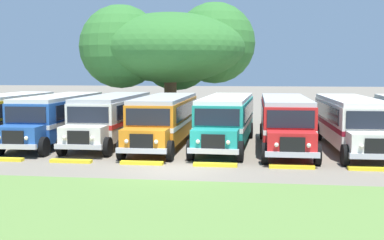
% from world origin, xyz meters
% --- Properties ---
extents(ground_plane, '(220.00, 220.00, 0.00)m').
position_xyz_m(ground_plane, '(0.00, 0.00, 0.00)').
color(ground_plane, slate).
extents(foreground_grass_strip, '(80.00, 8.11, 0.01)m').
position_xyz_m(foreground_grass_strip, '(0.00, -6.22, 0.00)').
color(foreground_grass_strip, olive).
rests_on(foreground_grass_strip, ground_plane).
extents(parked_bus_slot_0, '(2.83, 10.86, 2.82)m').
position_xyz_m(parked_bus_slot_0, '(-11.91, 6.99, 1.58)').
color(parked_bus_slot_0, yellow).
rests_on(parked_bus_slot_0, ground_plane).
extents(parked_bus_slot_1, '(2.80, 10.85, 2.82)m').
position_xyz_m(parked_bus_slot_1, '(-8.33, 7.14, 1.58)').
color(parked_bus_slot_1, '#23519E').
rests_on(parked_bus_slot_1, ground_plane).
extents(parked_bus_slot_2, '(2.68, 10.84, 2.82)m').
position_xyz_m(parked_bus_slot_2, '(-5.06, 7.49, 1.58)').
color(parked_bus_slot_2, silver).
rests_on(parked_bus_slot_2, ground_plane).
extents(parked_bus_slot_3, '(2.69, 10.84, 2.82)m').
position_xyz_m(parked_bus_slot_3, '(-1.75, 6.75, 1.58)').
color(parked_bus_slot_3, orange).
rests_on(parked_bus_slot_3, ground_plane).
extents(parked_bus_slot_4, '(3.07, 10.89, 2.82)m').
position_xyz_m(parked_bus_slot_4, '(1.81, 7.06, 1.58)').
color(parked_bus_slot_4, teal).
rests_on(parked_bus_slot_4, ground_plane).
extents(parked_bus_slot_5, '(2.72, 10.84, 2.82)m').
position_xyz_m(parked_bus_slot_5, '(5.10, 6.61, 1.58)').
color(parked_bus_slot_5, red).
rests_on(parked_bus_slot_5, ground_plane).
extents(parked_bus_slot_6, '(2.88, 10.86, 2.82)m').
position_xyz_m(parked_bus_slot_6, '(8.63, 6.65, 1.58)').
color(parked_bus_slot_6, silver).
rests_on(parked_bus_slot_6, ground_plane).
extents(curb_wheelstop_1, '(2.00, 0.36, 0.15)m').
position_xyz_m(curb_wheelstop_1, '(-8.52, 0.87, 0.07)').
color(curb_wheelstop_1, yellow).
rests_on(curb_wheelstop_1, ground_plane).
extents(curb_wheelstop_2, '(2.00, 0.36, 0.15)m').
position_xyz_m(curb_wheelstop_2, '(-5.11, 0.87, 0.07)').
color(curb_wheelstop_2, yellow).
rests_on(curb_wheelstop_2, ground_plane).
extents(curb_wheelstop_3, '(2.00, 0.36, 0.15)m').
position_xyz_m(curb_wheelstop_3, '(-1.70, 0.87, 0.07)').
color(curb_wheelstop_3, yellow).
rests_on(curb_wheelstop_3, ground_plane).
extents(curb_wheelstop_4, '(2.00, 0.36, 0.15)m').
position_xyz_m(curb_wheelstop_4, '(1.70, 0.87, 0.07)').
color(curb_wheelstop_4, yellow).
rests_on(curb_wheelstop_4, ground_plane).
extents(curb_wheelstop_5, '(2.00, 0.36, 0.15)m').
position_xyz_m(curb_wheelstop_5, '(5.11, 0.87, 0.07)').
color(curb_wheelstop_5, yellow).
rests_on(curb_wheelstop_5, ground_plane).
extents(curb_wheelstop_6, '(2.00, 0.36, 0.15)m').
position_xyz_m(curb_wheelstop_6, '(8.52, 0.87, 0.07)').
color(curb_wheelstop_6, yellow).
rests_on(curb_wheelstop_6, ground_plane).
extents(broad_shade_tree, '(13.29, 11.35, 9.67)m').
position_xyz_m(broad_shade_tree, '(-3.22, 17.33, 6.08)').
color(broad_shade_tree, brown).
rests_on(broad_shade_tree, ground_plane).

